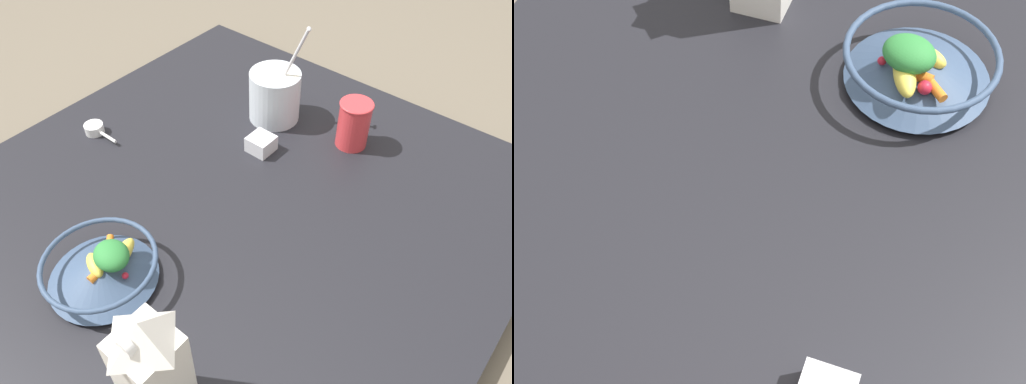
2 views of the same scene
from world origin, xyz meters
TOP-DOWN VIEW (x-y plane):
  - ground_plane at (0.00, 0.00)m, footprint 6.00×6.00m
  - countertop at (0.00, 0.00)m, footprint 1.16×1.16m
  - fruit_bowl at (-0.05, -0.32)m, footprint 0.22×0.22m

SIDE VIEW (x-z plane):
  - ground_plane at x=0.00m, z-range 0.00..0.00m
  - countertop at x=0.00m, z-range 0.00..0.05m
  - fruit_bowl at x=-0.05m, z-range 0.04..0.13m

